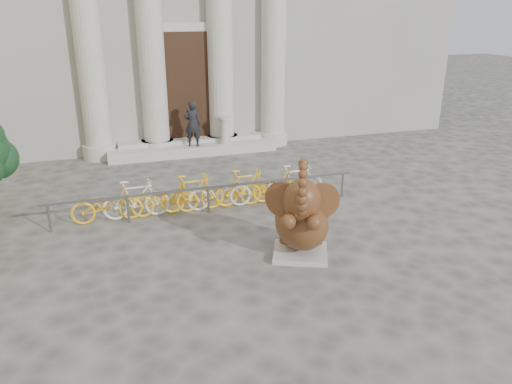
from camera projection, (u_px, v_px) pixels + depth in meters
name	position (u px, v px, depth m)	size (l,w,h in m)	color
ground	(287.00, 279.00, 9.71)	(80.00, 80.00, 0.00)	#474442
entrance_steps	(193.00, 149.00, 18.03)	(6.00, 1.20, 0.36)	#A8A59E
elephant_statue	(301.00, 221.00, 10.35)	(1.54, 1.79, 2.26)	#A8A59E
bike_rack	(205.00, 192.00, 12.89)	(8.00, 0.53, 1.00)	slate
pedestrian	(193.00, 124.00, 17.38)	(0.59, 0.39, 1.61)	black
balustrade_post	(225.00, 131.00, 17.87)	(0.40, 0.40, 0.97)	#A8A59E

